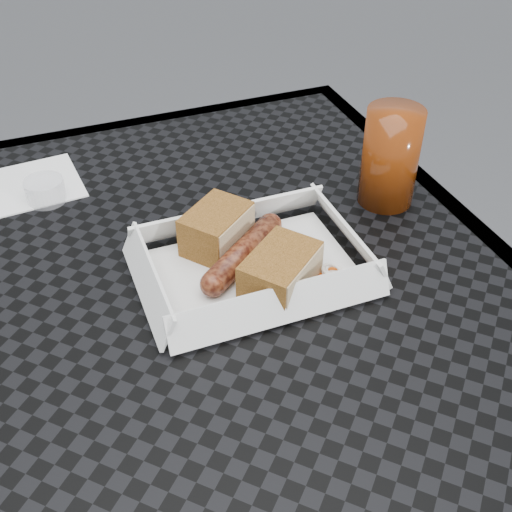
% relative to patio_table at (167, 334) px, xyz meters
% --- Properties ---
extents(patio_table, '(0.80, 0.80, 0.74)m').
position_rel_patio_table_xyz_m(patio_table, '(0.00, 0.00, 0.00)').
color(patio_table, black).
rests_on(patio_table, ground).
extents(food_tray, '(0.22, 0.15, 0.00)m').
position_rel_patio_table_xyz_m(food_tray, '(0.10, -0.01, 0.08)').
color(food_tray, white).
rests_on(food_tray, patio_table).
extents(bratwurst, '(0.12, 0.10, 0.03)m').
position_rel_patio_table_xyz_m(bratwurst, '(0.10, -0.00, 0.09)').
color(bratwurst, brown).
rests_on(bratwurst, food_tray).
extents(bread_near, '(0.10, 0.09, 0.05)m').
position_rel_patio_table_xyz_m(bread_near, '(0.08, 0.04, 0.10)').
color(bread_near, brown).
rests_on(bread_near, food_tray).
extents(bread_far, '(0.10, 0.10, 0.04)m').
position_rel_patio_table_xyz_m(bread_far, '(0.12, -0.05, 0.10)').
color(bread_far, brown).
rests_on(bread_far, food_tray).
extents(veg_garnish, '(0.03, 0.03, 0.00)m').
position_rel_patio_table_xyz_m(veg_garnish, '(0.17, -0.07, 0.08)').
color(veg_garnish, '#E45109').
rests_on(veg_garnish, food_tray).
extents(napkin, '(0.13, 0.13, 0.00)m').
position_rel_patio_table_xyz_m(napkin, '(-0.11, 0.26, 0.08)').
color(napkin, white).
rests_on(napkin, patio_table).
extents(condiment_cup_empty, '(0.05, 0.05, 0.03)m').
position_rel_patio_table_xyz_m(condiment_cup_empty, '(-0.09, 0.21, 0.09)').
color(condiment_cup_empty, silver).
rests_on(condiment_cup_empty, patio_table).
extents(drink_glass, '(0.07, 0.07, 0.13)m').
position_rel_patio_table_xyz_m(drink_glass, '(0.31, 0.06, 0.14)').
color(drink_glass, '#5F2308').
rests_on(drink_glass, patio_table).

